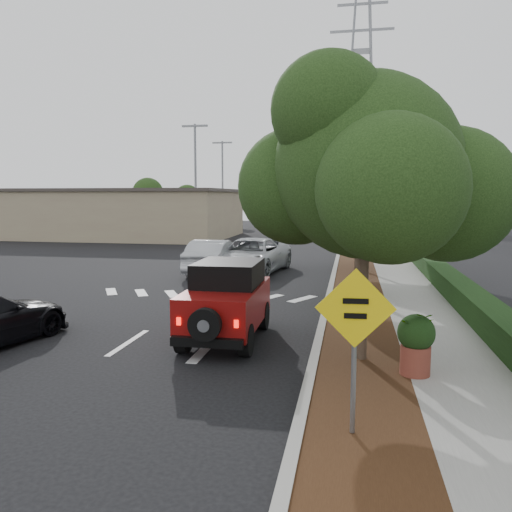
# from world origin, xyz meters

# --- Properties ---
(ground) EXTENTS (120.00, 120.00, 0.00)m
(ground) POSITION_xyz_m (0.00, 0.00, 0.00)
(ground) COLOR black
(ground) RESTS_ON ground
(curb) EXTENTS (0.20, 70.00, 0.15)m
(curb) POSITION_xyz_m (4.60, 12.00, 0.07)
(curb) COLOR #9E9B93
(curb) RESTS_ON ground
(planting_strip) EXTENTS (1.80, 70.00, 0.12)m
(planting_strip) POSITION_xyz_m (5.60, 12.00, 0.06)
(planting_strip) COLOR black
(planting_strip) RESTS_ON ground
(sidewalk) EXTENTS (2.00, 70.00, 0.12)m
(sidewalk) POSITION_xyz_m (7.50, 12.00, 0.06)
(sidewalk) COLOR gray
(sidewalk) RESTS_ON ground
(hedge) EXTENTS (0.80, 70.00, 0.80)m
(hedge) POSITION_xyz_m (8.90, 12.00, 0.40)
(hedge) COLOR black
(hedge) RESTS_ON ground
(commercial_building) EXTENTS (22.00, 12.00, 4.00)m
(commercial_building) POSITION_xyz_m (-16.00, 30.00, 2.00)
(commercial_building) COLOR gray
(commercial_building) RESTS_ON ground
(transmission_tower) EXTENTS (7.00, 4.00, 28.00)m
(transmission_tower) POSITION_xyz_m (6.00, 48.00, 0.00)
(transmission_tower) COLOR slate
(transmission_tower) RESTS_ON ground
(street_tree_near) EXTENTS (3.80, 3.80, 5.92)m
(street_tree_near) POSITION_xyz_m (5.60, -0.50, 0.00)
(street_tree_near) COLOR black
(street_tree_near) RESTS_ON ground
(street_tree_mid) EXTENTS (3.20, 3.20, 5.32)m
(street_tree_mid) POSITION_xyz_m (5.60, 6.50, 0.00)
(street_tree_mid) COLOR black
(street_tree_mid) RESTS_ON ground
(street_tree_far) EXTENTS (3.40, 3.40, 5.62)m
(street_tree_far) POSITION_xyz_m (5.60, 13.00, 0.00)
(street_tree_far) COLOR black
(street_tree_far) RESTS_ON ground
(light_pole_a) EXTENTS (2.00, 0.22, 9.00)m
(light_pole_a) POSITION_xyz_m (-6.50, 26.00, 0.00)
(light_pole_a) COLOR slate
(light_pole_a) RESTS_ON ground
(light_pole_b) EXTENTS (2.00, 0.22, 9.00)m
(light_pole_b) POSITION_xyz_m (-7.50, 38.00, 0.00)
(light_pole_b) COLOR slate
(light_pole_b) RESTS_ON ground
(red_jeep) EXTENTS (1.75, 3.84, 1.95)m
(red_jeep) POSITION_xyz_m (2.31, 0.87, 0.99)
(red_jeep) COLOR black
(red_jeep) RESTS_ON ground
(silver_suv_ahead) EXTENTS (3.40, 6.10, 1.61)m
(silver_suv_ahead) POSITION_xyz_m (0.75, 11.47, 0.81)
(silver_suv_ahead) COLOR #AAAEB2
(silver_suv_ahead) RESTS_ON ground
(silver_sedan_oncoming) EXTENTS (1.77, 4.78, 1.56)m
(silver_sedan_oncoming) POSITION_xyz_m (-1.00, 11.22, 0.78)
(silver_sedan_oncoming) COLOR #B3B6BB
(silver_sedan_oncoming) RESTS_ON ground
(parked_suv) EXTENTS (4.60, 3.33, 1.46)m
(parked_suv) POSITION_xyz_m (-9.18, 26.06, 0.73)
(parked_suv) COLOR #9DA0A4
(parked_suv) RESTS_ON ground
(speed_hump_sign) EXTENTS (1.15, 0.13, 2.44)m
(speed_hump_sign) POSITION_xyz_m (5.40, -4.01, 1.69)
(speed_hump_sign) COLOR slate
(speed_hump_sign) RESTS_ON ground
(terracotta_planter) EXTENTS (0.72, 0.72, 1.26)m
(terracotta_planter) POSITION_xyz_m (6.60, -1.30, 0.85)
(terracotta_planter) COLOR brown
(terracotta_planter) RESTS_ON ground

